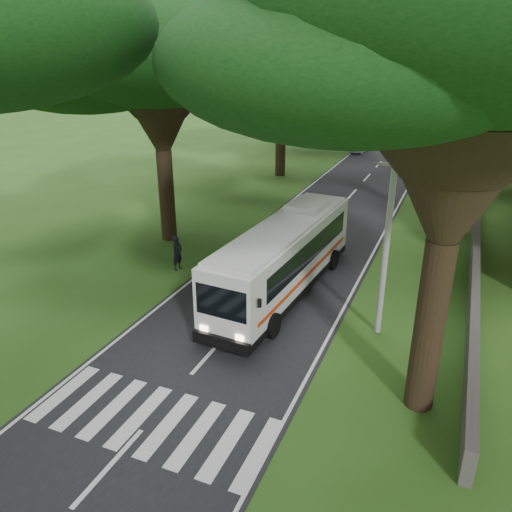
{
  "coord_description": "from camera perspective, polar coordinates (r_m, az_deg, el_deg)",
  "views": [
    {
      "loc": [
        7.71,
        -12.04,
        10.58
      ],
      "look_at": [
        -0.07,
        6.56,
        2.2
      ],
      "focal_mm": 35.0,
      "sensor_mm": 36.0,
      "label": 1
    }
  ],
  "objects": [
    {
      "name": "ground",
      "position": [
        17.78,
        -8.24,
        -14.21
      ],
      "size": [
        140.0,
        140.0,
        0.0
      ],
      "primitive_type": "plane",
      "color": "#294D16",
      "rests_on": "ground"
    },
    {
      "name": "road",
      "position": [
        39.28,
        10.59,
        6.57
      ],
      "size": [
        8.0,
        120.0,
        0.04
      ],
      "primitive_type": "cube",
      "color": "black",
      "rests_on": "ground"
    },
    {
      "name": "crosswalk",
      "position": [
        16.49,
        -11.92,
        -17.92
      ],
      "size": [
        8.0,
        3.0,
        0.01
      ],
      "primitive_type": "cube",
      "color": "silver",
      "rests_on": "ground"
    },
    {
      "name": "property_wall",
      "position": [
        37.41,
        23.89,
        5.14
      ],
      "size": [
        0.35,
        50.0,
        1.2
      ],
      "primitive_type": "cube",
      "color": "#383533",
      "rests_on": "ground"
    },
    {
      "name": "pole_near",
      "position": [
        19.26,
        14.81,
        2.39
      ],
      "size": [
        1.6,
        0.24,
        8.0
      ],
      "color": "gray",
      "rests_on": "ground"
    },
    {
      "name": "pole_mid",
      "position": [
        38.63,
        19.51,
        11.78
      ],
      "size": [
        1.6,
        0.24,
        8.0
      ],
      "color": "gray",
      "rests_on": "ground"
    },
    {
      "name": "pole_far",
      "position": [
        58.43,
        21.12,
        14.84
      ],
      "size": [
        1.6,
        0.24,
        8.0
      ],
      "color": "gray",
      "rests_on": "ground"
    },
    {
      "name": "tree_l_mida",
      "position": [
        28.71,
        -11.35,
        22.44
      ],
      "size": [
        15.21,
        15.21,
        14.02
      ],
      "color": "black",
      "rests_on": "ground"
    },
    {
      "name": "tree_l_midb",
      "position": [
        44.76,
        3.09,
        25.4
      ],
      "size": [
        14.88,
        14.88,
        16.1
      ],
      "color": "black",
      "rests_on": "ground"
    },
    {
      "name": "tree_l_far",
      "position": [
        62.19,
        8.23,
        22.84
      ],
      "size": [
        12.66,
        12.66,
        13.97
      ],
      "color": "black",
      "rests_on": "ground"
    },
    {
      "name": "tree_r_near",
      "position": [
        14.06,
        23.95,
        23.81
      ],
      "size": [
        13.04,
        13.04,
        14.25
      ],
      "color": "black",
      "rests_on": "ground"
    },
    {
      "name": "tree_r_midb",
      "position": [
        50.09,
        24.53,
        23.25
      ],
      "size": [
        14.3,
        14.3,
        15.96
      ],
      "color": "black",
      "rests_on": "ground"
    },
    {
      "name": "tree_r_far",
      "position": [
        68.04,
        25.14,
        21.08
      ],
      "size": [
        12.68,
        12.68,
        14.0
      ],
      "color": "black",
      "rests_on": "ground"
    },
    {
      "name": "coach_bus",
      "position": [
        22.84,
        3.3,
        -0.03
      ],
      "size": [
        3.28,
        11.6,
        3.38
      ],
      "rotation": [
        0.0,
        0.0,
        -0.07
      ],
      "color": "silver",
      "rests_on": "ground"
    },
    {
      "name": "distant_car_a",
      "position": [
        57.41,
        11.86,
        12.11
      ],
      "size": [
        2.09,
        3.66,
        1.17
      ],
      "primitive_type": "imported",
      "rotation": [
        0.0,
        0.0,
        2.93
      ],
      "color": "#B5B5BA",
      "rests_on": "road"
    },
    {
      "name": "distant_car_b",
      "position": [
        68.0,
        15.59,
        13.4
      ],
      "size": [
        1.4,
        3.95,
        1.3
      ],
      "primitive_type": "imported",
      "rotation": [
        0.0,
        0.0,
        -0.01
      ],
      "color": "navy",
      "rests_on": "road"
    },
    {
      "name": "pedestrian",
      "position": [
        25.87,
        -8.98,
        0.34
      ],
      "size": [
        0.51,
        0.71,
        1.83
      ],
      "primitive_type": "imported",
      "rotation": [
        0.0,
        0.0,
        1.45
      ],
      "color": "black",
      "rests_on": "ground"
    }
  ]
}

